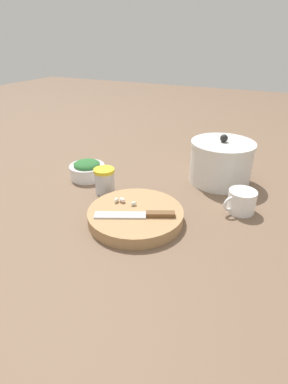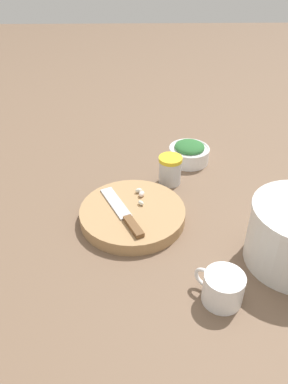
% 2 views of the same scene
% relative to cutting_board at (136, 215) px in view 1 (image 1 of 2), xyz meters
% --- Properties ---
extents(ground_plane, '(5.00, 5.00, 0.00)m').
position_rel_cutting_board_xyz_m(ground_plane, '(-0.06, 0.09, -0.02)').
color(ground_plane, brown).
extents(cutting_board, '(0.29, 0.29, 0.04)m').
position_rel_cutting_board_xyz_m(cutting_board, '(0.00, 0.00, 0.00)').
color(cutting_board, tan).
rests_on(cutting_board, ground_plane).
extents(chef_knife, '(0.22, 0.12, 0.01)m').
position_rel_cutting_board_xyz_m(chef_knife, '(0.03, -0.02, 0.02)').
color(chef_knife, brown).
rests_on(chef_knife, cutting_board).
extents(garlic_cloves, '(0.08, 0.03, 0.02)m').
position_rel_cutting_board_xyz_m(garlic_cloves, '(-0.05, 0.02, 0.03)').
color(garlic_cloves, silver).
rests_on(garlic_cloves, cutting_board).
extents(herb_bowl, '(0.14, 0.14, 0.07)m').
position_rel_cutting_board_xyz_m(herb_bowl, '(-0.31, 0.19, 0.02)').
color(herb_bowl, white).
rests_on(herb_bowl, ground_plane).
extents(spice_jar, '(0.07, 0.07, 0.09)m').
position_rel_cutting_board_xyz_m(spice_jar, '(-0.18, 0.12, 0.03)').
color(spice_jar, silver).
rests_on(spice_jar, ground_plane).
extents(coffee_mug, '(0.09, 0.10, 0.07)m').
position_rel_cutting_board_xyz_m(coffee_mug, '(0.28, 0.19, 0.02)').
color(coffee_mug, white).
rests_on(coffee_mug, ground_plane).
extents(stock_pot, '(0.23, 0.23, 0.18)m').
position_rel_cutting_board_xyz_m(stock_pot, '(0.16, 0.38, 0.06)').
color(stock_pot, silver).
rests_on(stock_pot, ground_plane).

